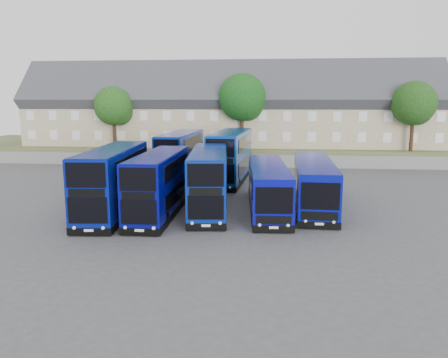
# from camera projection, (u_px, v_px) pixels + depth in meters

# --- Properties ---
(ground) EXTENTS (120.00, 120.00, 0.00)m
(ground) POSITION_uv_depth(u_px,v_px,m) (190.00, 218.00, 29.60)
(ground) COLOR #47474C
(ground) RESTS_ON ground
(retaining_wall) EXTENTS (70.00, 0.40, 1.50)m
(retaining_wall) POSITION_uv_depth(u_px,v_px,m) (225.00, 160.00, 52.97)
(retaining_wall) COLOR slate
(retaining_wall) RESTS_ON ground
(earth_bank) EXTENTS (80.00, 20.00, 2.00)m
(earth_bank) POSITION_uv_depth(u_px,v_px,m) (231.00, 149.00, 62.72)
(earth_bank) COLOR #505932
(earth_bank) RESTS_ON ground
(terrace_row) EXTENTS (54.00, 10.40, 11.20)m
(terrace_row) POSITION_uv_depth(u_px,v_px,m) (229.00, 111.00, 57.81)
(terrace_row) COLOR tan
(terrace_row) RESTS_ON earth_bank
(dd_front_left) EXTENTS (3.52, 11.65, 4.56)m
(dd_front_left) POSITION_uv_depth(u_px,v_px,m) (114.00, 182.00, 30.79)
(dd_front_left) COLOR navy
(dd_front_left) RESTS_ON ground
(dd_front_mid) EXTENTS (2.61, 10.76, 4.26)m
(dd_front_mid) POSITION_uv_depth(u_px,v_px,m) (160.00, 185.00, 30.43)
(dd_front_mid) COLOR #06097B
(dd_front_mid) RESTS_ON ground
(dd_front_right) EXTENTS (3.56, 11.12, 4.35)m
(dd_front_right) POSITION_uv_depth(u_px,v_px,m) (209.00, 181.00, 31.53)
(dd_front_right) COLOR #072490
(dd_front_right) RESTS_ON ground
(dd_rear_left) EXTENTS (3.01, 11.70, 4.62)m
(dd_rear_left) POSITION_uv_depth(u_px,v_px,m) (181.00, 156.00, 45.06)
(dd_rear_left) COLOR #08229A
(dd_rear_left) RESTS_ON ground
(dd_rear_right) EXTENTS (3.61, 12.41, 4.87)m
(dd_rear_right) POSITION_uv_depth(u_px,v_px,m) (231.00, 157.00, 43.14)
(dd_rear_right) COLOR #083894
(dd_rear_right) RESTS_ON ground
(coach_east_a) EXTENTS (3.31, 12.25, 3.31)m
(coach_east_a) POSITION_uv_depth(u_px,v_px,m) (268.00, 188.00, 31.79)
(coach_east_a) COLOR #080AA1
(coach_east_a) RESTS_ON ground
(coach_east_b) EXTENTS (3.12, 12.74, 3.46)m
(coach_east_b) POSITION_uv_depth(u_px,v_px,m) (314.00, 184.00, 32.76)
(coach_east_b) COLOR #080F98
(coach_east_b) RESTS_ON ground
(tree_west) EXTENTS (4.80, 4.80, 7.65)m
(tree_west) POSITION_uv_depth(u_px,v_px,m) (115.00, 107.00, 54.29)
(tree_west) COLOR #382314
(tree_west) RESTS_ON earth_bank
(tree_mid) EXTENTS (5.76, 5.76, 9.18)m
(tree_mid) POSITION_uv_depth(u_px,v_px,m) (243.00, 99.00, 53.03)
(tree_mid) COLOR #382314
(tree_mid) RESTS_ON earth_bank
(tree_east) EXTENTS (5.12, 5.12, 8.16)m
(tree_east) POSITION_uv_depth(u_px,v_px,m) (415.00, 105.00, 50.69)
(tree_east) COLOR #382314
(tree_east) RESTS_ON earth_bank
(tree_far) EXTENTS (5.44, 5.44, 8.67)m
(tree_far) POSITION_uv_depth(u_px,v_px,m) (445.00, 102.00, 56.90)
(tree_far) COLOR #382314
(tree_far) RESTS_ON earth_bank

